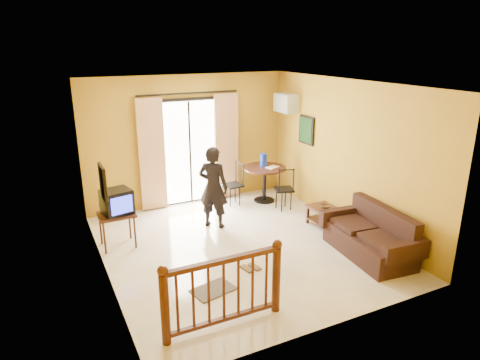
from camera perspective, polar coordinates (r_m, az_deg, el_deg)
name	(u,v)px	position (r m, az deg, el deg)	size (l,w,h in m)	color
ground	(240,246)	(7.61, -0.05, -8.83)	(5.00, 5.00, 0.00)	beige
room_shell	(240,152)	(7.01, -0.05, 3.70)	(5.00, 5.00, 5.00)	white
balcony_door	(190,151)	(9.32, -6.68, 3.87)	(2.25, 0.14, 2.46)	black
tv_table	(116,218)	(7.71, -16.16, -4.83)	(0.61, 0.51, 0.61)	black
television	(117,202)	(7.61, -16.11, -2.79)	(0.55, 0.51, 0.42)	black
picture_left	(103,183)	(6.24, -17.79, -0.44)	(0.05, 0.42, 0.52)	black
dining_table	(265,174)	(9.51, 3.30, 0.77)	(0.95, 0.95, 0.79)	black
water_jug	(263,160)	(9.49, 3.14, 2.68)	(0.16, 0.16, 0.29)	#132EB3
serving_tray	(272,167)	(9.44, 4.34, 1.72)	(0.28, 0.18, 0.02)	silver
dining_chairs	(258,207)	(9.36, 2.37, -3.59)	(1.33, 1.19, 0.95)	black
air_conditioner	(286,103)	(9.61, 6.13, 10.17)	(0.31, 0.60, 0.40)	silver
botanical_print	(306,130)	(9.22, 8.84, 6.60)	(0.05, 0.50, 0.60)	black
coffee_table	(328,216)	(8.36, 11.63, -4.72)	(0.49, 0.87, 0.39)	black
bowl	(325,207)	(8.38, 11.30, -3.49)	(0.19, 0.19, 0.06)	#52391C
sofa	(371,238)	(7.54, 17.12, -7.37)	(0.94, 1.78, 0.82)	black
standing_person	(213,187)	(8.13, -3.59, -0.99)	(0.58, 0.38, 1.60)	black
stair_balustrade	(224,287)	(5.40, -2.18, -14.03)	(1.63, 0.13, 1.04)	#471E0F
doormat	(213,290)	(6.39, -3.59, -14.38)	(0.60, 0.40, 0.02)	#544B43
sandals	(251,268)	(6.92, 1.43, -11.62)	(0.28, 0.26, 0.03)	#52391C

